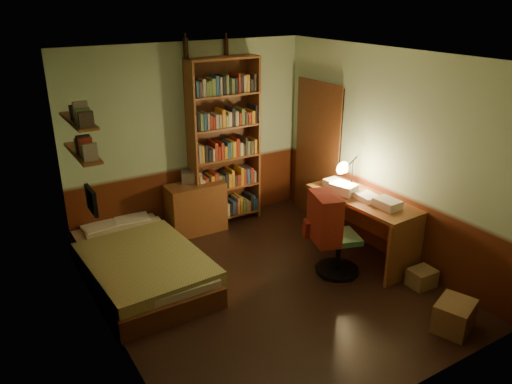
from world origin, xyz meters
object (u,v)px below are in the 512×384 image
mini_stereo (192,176)px  desk_lamp (353,163)px  office_chair (339,237)px  cardboard_box_a (454,316)px  bed (139,253)px  bookshelf (224,144)px  dresser (196,208)px  desk (361,226)px  cardboard_box_b (422,278)px

mini_stereo → desk_lamp: desk_lamp is taller
office_chair → cardboard_box_a: office_chair is taller
bed → bookshelf: 2.06m
dresser → desk: desk is taller
desk → cardboard_box_a: (-0.26, -1.66, -0.25)m
dresser → bookshelf: bearing=10.9°
desk → cardboard_box_a: bearing=-101.8°
office_chair → desk: bearing=37.2°
bookshelf → desk_lamp: bearing=-52.2°
bed → cardboard_box_a: 3.53m
desk_lamp → cardboard_box_b: (-0.02, -1.32, -1.03)m
desk_lamp → cardboard_box_b: bearing=-105.6°
bed → office_chair: office_chair is taller
bookshelf → mini_stereo: bearing=176.0°
desk → office_chair: bearing=-163.2°
desk_lamp → desk: bearing=-122.8°
mini_stereo → office_chair: bearing=-42.3°
cardboard_box_b → dresser: bearing=120.9°
bookshelf → desk_lamp: size_ratio=3.69×
bed → desk_lamp: bearing=-11.9°
bookshelf → desk: 2.23m
desk → office_chair: size_ratio=1.57×
bed → cardboard_box_a: size_ratio=5.27×
bookshelf → cardboard_box_a: bearing=-77.7°
desk → desk_lamp: 0.83m
cardboard_box_b → cardboard_box_a: bearing=-116.4°
dresser → cardboard_box_b: size_ratio=2.70×
mini_stereo → desk_lamp: bearing=-19.9°
mini_stereo → desk_lamp: (1.61, -1.50, 0.34)m
bookshelf → bed: bearing=-151.2°
dresser → desk: (1.51, -1.75, 0.05)m
office_chair → cardboard_box_b: office_chair is taller
bookshelf → dresser: bearing=-170.2°
mini_stereo → cardboard_box_a: mini_stereo is taller
bookshelf → desk: bookshelf is taller
mini_stereo → bookshelf: size_ratio=0.12×
bed → desk: size_ratio=1.43×
mini_stereo → cardboard_box_b: (1.59, -2.81, -0.69)m
mini_stereo → cardboard_box_a: (1.23, -3.54, -0.64)m
bookshelf → desk_lamp: 1.83m
dresser → mini_stereo: (0.02, 0.12, 0.43)m
desk_lamp → office_chair: size_ratio=0.68×
bed → desk_lamp: size_ratio=3.34×
bookshelf → cardboard_box_a: size_ratio=5.83×
office_chair → desk_lamp: bearing=58.1°
desk → cardboard_box_a: size_ratio=3.68×
desk_lamp → cardboard_box_a: (-0.38, -2.04, -0.98)m
dresser → desk: 2.31m
cardboard_box_b → desk: bearing=96.1°
cardboard_box_a → dresser: bearing=110.1°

